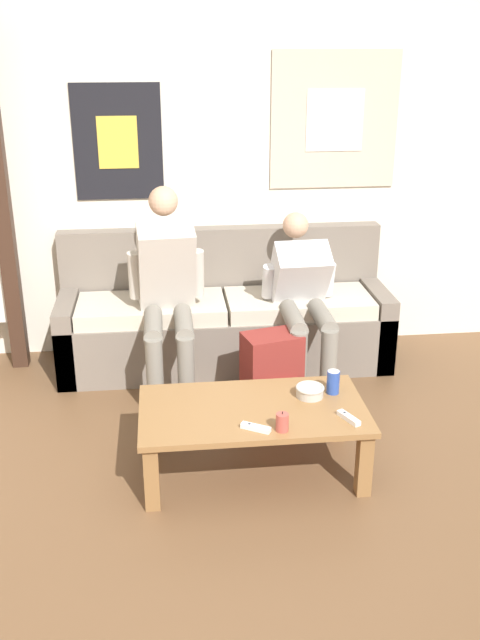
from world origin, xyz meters
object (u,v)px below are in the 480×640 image
object	(u,v)px
person_seated_teen	(303,296)
backpack	(272,374)
drink_can_blue	(333,382)
game_controller_near_right	(349,418)
person_seated_adult	(167,287)
game_controller_near_left	(256,428)
coffee_table	(253,418)
couch	(225,321)
pillar_candle	(282,422)
ceramic_bowl	(310,391)

from	to	relation	value
person_seated_teen	backpack	distance (m)	0.57
drink_can_blue	game_controller_near_right	distance (m)	0.29
person_seated_adult	backpack	xyz separation A→B (m)	(0.60, -0.38, -0.43)
game_controller_near_left	drink_can_blue	bearing A→B (deg)	36.31
coffee_table	person_seated_teen	xyz separation A→B (m)	(0.44, 1.02, 0.26)
person_seated_teen	backpack	bearing A→B (deg)	-122.90
couch	person_seated_adult	world-z (taller)	person_seated_adult
person_seated_teen	drink_can_blue	bearing A→B (deg)	-90.90
couch	coffee_table	size ratio (longest dim) A/B	1.93
pillar_candle	game_controller_near_left	world-z (taller)	pillar_candle
couch	backpack	world-z (taller)	couch
pillar_candle	drink_can_blue	bearing A→B (deg)	46.90
couch	ceramic_bowl	xyz separation A→B (m)	(0.32, -1.25, 0.10)
game_controller_near_right	pillar_candle	bearing A→B (deg)	-169.97
backpack	pillar_candle	distance (m)	0.89
coffee_table	couch	bearing A→B (deg)	90.82
pillar_candle	game_controller_near_left	size ratio (longest dim) A/B	0.70
couch	pillar_candle	world-z (taller)	couch
coffee_table	pillar_candle	bearing A→B (deg)	-64.94
backpack	game_controller_near_right	bearing A→B (deg)	-73.24
couch	pillar_candle	xyz separation A→B (m)	(0.13, -1.57, 0.11)
backpack	game_controller_near_left	distance (m)	0.89
coffee_table	pillar_candle	size ratio (longest dim) A/B	11.33
person_seated_adult	game_controller_near_right	bearing A→B (deg)	-54.68
person_seated_teen	backpack	world-z (taller)	person_seated_teen
person_seated_teen	game_controller_near_left	size ratio (longest dim) A/B	7.27
person_seated_teen	couch	bearing A→B (deg)	145.18
person_seated_teen	ceramic_bowl	distance (m)	0.96
person_seated_adult	drink_can_blue	bearing A→B (deg)	-47.35
couch	coffee_table	distance (m)	1.34
game_controller_near_left	game_controller_near_right	xyz separation A→B (m)	(0.46, 0.04, 0.00)
couch	backpack	distance (m)	0.74
ceramic_bowl	game_controller_near_left	xyz separation A→B (m)	(-0.32, -0.30, -0.02)
backpack	ceramic_bowl	size ratio (longest dim) A/B	3.23
backpack	game_controller_near_left	world-z (taller)	backpack
drink_can_blue	game_controller_near_right	bearing A→B (deg)	-87.76
person_seated_adult	couch	bearing A→B (deg)	40.81
person_seated_adult	game_controller_near_right	size ratio (longest dim) A/B	8.48
game_controller_near_left	game_controller_near_right	world-z (taller)	same
couch	game_controller_near_left	distance (m)	1.55
couch	person_seated_teen	distance (m)	0.63
person_seated_teen	game_controller_near_right	distance (m)	1.20
couch	game_controller_near_left	xyz separation A→B (m)	(0.00, -1.55, 0.08)
person_seated_teen	game_controller_near_right	bearing A→B (deg)	-90.14
couch	backpack	xyz separation A→B (m)	(0.22, -0.70, -0.07)
backpack	couch	bearing A→B (deg)	107.16
backpack	game_controller_near_left	bearing A→B (deg)	-104.04
person_seated_teen	game_controller_near_left	xyz separation A→B (m)	(-0.46, -1.23, -0.19)
game_controller_near_left	ceramic_bowl	bearing A→B (deg)	43.30
couch	person_seated_teen	size ratio (longest dim) A/B	2.11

